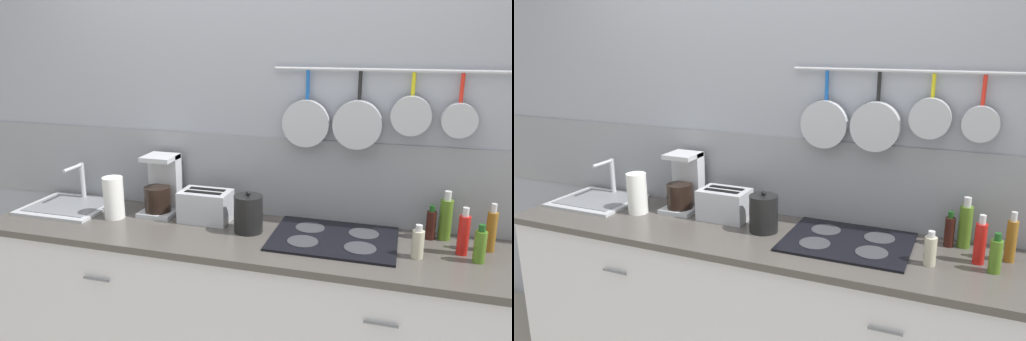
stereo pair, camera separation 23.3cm
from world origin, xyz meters
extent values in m
cube|color=#999EA8|center=(0.00, 0.34, 1.30)|extent=(7.20, 0.06, 2.60)
cube|color=gray|center=(0.00, 0.34, 1.14)|extent=(7.20, 0.07, 0.43)
cylinder|color=#B7BABF|center=(0.69, 0.29, 1.71)|extent=(1.26, 0.02, 0.02)
cylinder|color=#1959B2|center=(0.23, 0.29, 1.63)|extent=(0.02, 0.02, 0.14)
cylinder|color=#B7BABF|center=(0.23, 0.26, 1.44)|extent=(0.23, 0.05, 0.23)
cylinder|color=black|center=(0.48, 0.29, 1.64)|extent=(0.02, 0.02, 0.13)
cylinder|color=#B7BABF|center=(0.48, 0.25, 1.45)|extent=(0.23, 0.07, 0.23)
cylinder|color=gold|center=(0.72, 0.29, 1.65)|extent=(0.02, 0.02, 0.10)
cylinder|color=#B7BABF|center=(0.72, 0.25, 1.51)|extent=(0.18, 0.06, 0.18)
cylinder|color=red|center=(0.93, 0.29, 1.64)|extent=(0.02, 0.02, 0.13)
cylinder|color=#B7BABF|center=(0.93, 0.26, 1.49)|extent=(0.16, 0.06, 0.16)
cube|color=silver|center=(0.00, 0.00, 0.45)|extent=(2.67, 0.56, 0.89)
cylinder|color=slate|center=(-0.67, -0.29, 0.73)|extent=(0.14, 0.01, 0.01)
cylinder|color=slate|center=(0.67, -0.29, 0.73)|extent=(0.14, 0.01, 0.01)
cube|color=#4C4742|center=(0.00, 0.00, 0.91)|extent=(2.71, 0.60, 0.03)
cube|color=#B7BABF|center=(-1.09, 0.09, 0.93)|extent=(0.46, 0.39, 0.01)
cube|color=slate|center=(-1.09, 0.09, 0.94)|extent=(0.39, 0.31, 0.00)
cylinder|color=#B7BABF|center=(-1.09, 0.23, 1.04)|extent=(0.03, 0.03, 0.23)
cylinder|color=#B7BABF|center=(-1.09, 0.15, 1.14)|extent=(0.02, 0.16, 0.02)
cylinder|color=white|center=(-0.75, 0.03, 1.04)|extent=(0.11, 0.11, 0.22)
cube|color=#B7BABF|center=(-0.54, 0.16, 0.94)|extent=(0.19, 0.22, 0.02)
cube|color=#B7BABF|center=(-0.54, 0.23, 1.09)|extent=(0.17, 0.08, 0.32)
cylinder|color=black|center=(-0.54, 0.13, 1.02)|extent=(0.14, 0.14, 0.13)
cube|color=#B7BABF|center=(-0.54, 0.18, 1.23)|extent=(0.17, 0.16, 0.02)
cube|color=#B7BABF|center=(-0.26, 0.12, 1.01)|extent=(0.26, 0.17, 0.16)
cube|color=black|center=(-0.26, 0.09, 1.09)|extent=(0.19, 0.03, 0.00)
cube|color=black|center=(-0.26, 0.15, 1.09)|extent=(0.19, 0.03, 0.00)
cube|color=black|center=(-0.40, 0.12, 1.04)|extent=(0.02, 0.02, 0.02)
cylinder|color=black|center=(-0.01, 0.05, 1.02)|extent=(0.14, 0.14, 0.19)
sphere|color=black|center=(-0.01, 0.05, 1.12)|extent=(0.02, 0.02, 0.02)
cube|color=black|center=(0.42, 0.06, 0.93)|extent=(0.59, 0.45, 0.01)
cylinder|color=#38383D|center=(0.28, -0.03, 0.94)|extent=(0.14, 0.14, 0.00)
cylinder|color=#38383D|center=(0.55, -0.03, 0.94)|extent=(0.14, 0.14, 0.00)
cylinder|color=#38383D|center=(0.28, 0.15, 0.94)|extent=(0.14, 0.14, 0.00)
cylinder|color=#38383D|center=(0.55, 0.15, 0.94)|extent=(0.14, 0.14, 0.00)
cylinder|color=#BFB799|center=(0.79, -0.03, 0.99)|extent=(0.05, 0.05, 0.12)
cylinder|color=beige|center=(0.79, -0.03, 1.06)|extent=(0.03, 0.03, 0.03)
cylinder|color=#33140F|center=(0.85, 0.21, 1.00)|extent=(0.05, 0.05, 0.14)
cylinder|color=#194C19|center=(0.85, 0.21, 1.08)|extent=(0.02, 0.02, 0.03)
cylinder|color=#4C721E|center=(0.92, 0.23, 1.02)|extent=(0.06, 0.06, 0.20)
cylinder|color=beige|center=(0.92, 0.23, 1.14)|extent=(0.03, 0.03, 0.04)
cylinder|color=red|center=(0.98, 0.07, 1.02)|extent=(0.05, 0.05, 0.18)
cylinder|color=beige|center=(0.98, 0.07, 1.12)|extent=(0.03, 0.03, 0.04)
cylinder|color=#4C721E|center=(1.04, 0.00, 1.00)|extent=(0.05, 0.05, 0.14)
cylinder|color=#194C19|center=(1.04, 0.00, 1.08)|extent=(0.03, 0.03, 0.03)
cylinder|color=#8C5919|center=(1.10, 0.14, 1.02)|extent=(0.05, 0.05, 0.18)
cylinder|color=beige|center=(1.10, 0.14, 1.13)|extent=(0.02, 0.02, 0.04)
camera|label=1|loc=(0.71, -2.16, 1.86)|focal=35.00mm
camera|label=2|loc=(0.93, -2.08, 1.86)|focal=35.00mm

